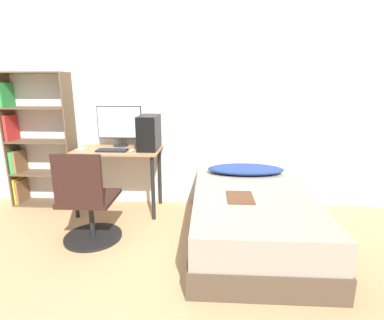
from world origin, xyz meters
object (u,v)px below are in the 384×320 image
object	(u,v)px
bed	(252,217)
bookshelf	(34,144)
monitor	(120,124)
pc_tower	(149,132)
office_chair	(88,209)
keyboard	(112,150)

from	to	relation	value
bed	bookshelf	bearing A→B (deg)	163.33
monitor	pc_tower	xyz separation A→B (m)	(0.39, -0.14, -0.07)
monitor	pc_tower	bearing A→B (deg)	-19.59
bed	office_chair	bearing A→B (deg)	-175.28
bookshelf	office_chair	bearing A→B (deg)	-41.90
bookshelf	office_chair	distance (m)	1.42
bed	pc_tower	distance (m)	1.49
pc_tower	keyboard	bearing A→B (deg)	-158.54
keyboard	pc_tower	world-z (taller)	pc_tower
bed	keyboard	xyz separation A→B (m)	(-1.52, 0.52, 0.53)
monitor	office_chair	bearing A→B (deg)	-94.01
bookshelf	office_chair	xyz separation A→B (m)	(1.01, -0.90, -0.43)
bookshelf	bed	distance (m)	2.75
bookshelf	keyboard	bearing A→B (deg)	-13.51
office_chair	pc_tower	xyz separation A→B (m)	(0.45, 0.81, 0.61)
bookshelf	keyboard	size ratio (longest dim) A/B	4.75
bookshelf	pc_tower	distance (m)	1.47
bed	monitor	size ratio (longest dim) A/B	3.39
pc_tower	office_chair	bearing A→B (deg)	-119.28
monitor	keyboard	world-z (taller)	monitor
pc_tower	bookshelf	bearing A→B (deg)	176.19
office_chair	pc_tower	size ratio (longest dim) A/B	2.09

